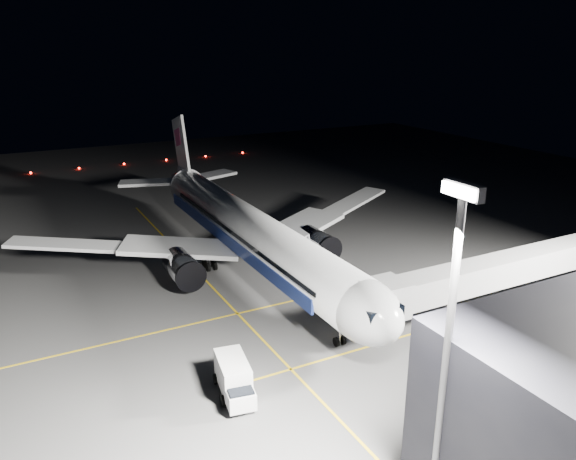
% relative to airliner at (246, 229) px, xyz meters
% --- Properties ---
extents(ground, '(200.00, 200.00, 0.00)m').
position_rel_airliner_xyz_m(ground, '(1.08, 0.00, -5.16)').
color(ground, '#4C4C4F').
rests_on(ground, ground).
extents(guide_line_main, '(0.25, 80.00, 0.01)m').
position_rel_airliner_xyz_m(guide_line_main, '(11.08, 0.00, -5.16)').
color(guide_line_main, gold).
rests_on(guide_line_main, ground).
extents(guide_line_cross, '(70.00, 0.25, 0.01)m').
position_rel_airliner_xyz_m(guide_line_cross, '(1.08, -6.00, -5.16)').
color(guide_line_cross, gold).
rests_on(guide_line_cross, ground).
extents(guide_line_side, '(0.25, 40.00, 0.01)m').
position_rel_airliner_xyz_m(guide_line_side, '(23.08, 10.00, -5.16)').
color(guide_line_side, gold).
rests_on(guide_line_side, ground).
extents(airliner, '(61.48, 54.22, 16.64)m').
position_rel_airliner_xyz_m(airliner, '(0.00, 0.00, 0.00)').
color(airliner, silver).
rests_on(airliner, ground).
extents(jet_bridge, '(3.60, 34.40, 6.30)m').
position_rel_airliner_xyz_m(jet_bridge, '(23.08, 18.06, -0.58)').
color(jet_bridge, '#B2B2B7').
rests_on(jet_bridge, ground).
extents(floodlight_mast_south, '(2.40, 0.67, 20.70)m').
position_rel_airliner_xyz_m(floodlight_mast_south, '(41.08, -6.01, 7.21)').
color(floodlight_mast_south, '#59595E').
rests_on(floodlight_mast_south, ground).
extents(taxiway_lights, '(0.44, 60.44, 0.44)m').
position_rel_airliner_xyz_m(taxiway_lights, '(-70.92, 0.00, -4.94)').
color(taxiway_lights, '#FF140A').
rests_on(taxiway_lights, ground).
extents(service_truck, '(6.12, 3.29, 2.98)m').
position_rel_airliner_xyz_m(service_truck, '(24.32, -11.80, -3.57)').
color(service_truck, silver).
rests_on(service_truck, ground).
extents(baggage_tug, '(2.62, 2.28, 1.66)m').
position_rel_airliner_xyz_m(baggage_tug, '(-8.03, 11.49, -4.40)').
color(baggage_tug, black).
rests_on(baggage_tug, ground).
extents(safety_cone_a, '(0.40, 0.40, 0.61)m').
position_rel_airliner_xyz_m(safety_cone_a, '(-6.77, 4.56, -4.86)').
color(safety_cone_a, '#EF5C0A').
rests_on(safety_cone_a, ground).
extents(safety_cone_b, '(0.41, 0.41, 0.61)m').
position_rel_airliner_xyz_m(safety_cone_b, '(2.51, 4.00, -4.86)').
color(safety_cone_b, '#EF5C0A').
rests_on(safety_cone_b, ground).
extents(safety_cone_c, '(0.43, 0.43, 0.64)m').
position_rel_airliner_xyz_m(safety_cone_c, '(6.24, 10.42, -4.84)').
color(safety_cone_c, '#EF5C0A').
rests_on(safety_cone_c, ground).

